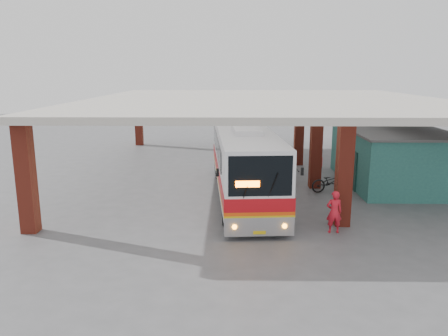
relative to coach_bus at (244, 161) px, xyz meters
The scene contains 8 objects.
ground 2.43m from the coach_bus, 54.25° to the right, with size 90.00×90.00×0.00m, color #515154.
brick_columns 4.40m from the coach_bus, 57.38° to the left, with size 20.10×21.60×4.35m.
canopy_roof 6.02m from the coach_bus, 74.53° to the left, with size 21.00×23.00×0.30m, color beige.
shop_building 8.86m from the coach_bus, 17.74° to the left, with size 5.20×8.20×3.11m.
coach_bus is the anchor object (origin of this frame).
motorcycle 4.85m from the coach_bus, ahead, with size 0.75×2.15×1.13m, color black.
pedestrian 6.29m from the coach_bus, 56.77° to the right, with size 0.62×0.41×1.70m, color red.
red_chair 8.34m from the coach_bus, 50.63° to the left, with size 0.48×0.48×0.74m.
Camera 1 is at (-1.58, -20.25, 6.22)m, focal length 35.00 mm.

